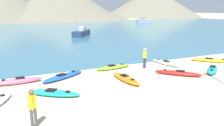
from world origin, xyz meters
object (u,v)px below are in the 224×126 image
(kayak_on_sand_7, at_px, (126,78))
(person_near_foreground, at_px, (33,106))
(kayak_on_sand_1, at_px, (212,69))
(kayak_on_sand_3, at_px, (63,76))
(kayak_on_sand_6, at_px, (18,81))
(kayak_on_sand_4, at_px, (211,60))
(person_near_waterline, at_px, (145,57))
(kayak_on_sand_0, at_px, (165,63))
(moored_boat_1, at_px, (144,21))
(kayak_on_sand_5, at_px, (178,73))
(kayak_on_sand_9, at_px, (54,93))
(loose_paddle, at_px, (216,79))
(kayak_on_sand_2, at_px, (113,67))
(moored_boat_0, at_px, (82,33))

(kayak_on_sand_7, bearing_deg, person_near_foreground, -148.84)
(kayak_on_sand_1, bearing_deg, kayak_on_sand_3, 164.27)
(kayak_on_sand_6, distance_m, kayak_on_sand_7, 6.74)
(kayak_on_sand_6, bearing_deg, kayak_on_sand_7, -19.44)
(kayak_on_sand_4, relative_size, person_near_waterline, 1.84)
(kayak_on_sand_0, xyz_separation_m, moored_boat_1, (28.66, 48.27, 0.55))
(kayak_on_sand_5, distance_m, kayak_on_sand_6, 10.59)
(kayak_on_sand_9, height_order, loose_paddle, kayak_on_sand_9)
(kayak_on_sand_2, distance_m, kayak_on_sand_9, 6.22)
(kayak_on_sand_2, distance_m, kayak_on_sand_5, 4.83)
(kayak_on_sand_6, bearing_deg, person_near_waterline, -0.81)
(kayak_on_sand_9, xyz_separation_m, loose_paddle, (10.21, -1.72, -0.12))
(person_near_waterline, bearing_deg, kayak_on_sand_4, -5.70)
(kayak_on_sand_2, xyz_separation_m, person_near_waterline, (2.31, -0.84, 0.78))
(person_near_foreground, distance_m, moored_boat_0, 29.48)
(kayak_on_sand_4, height_order, kayak_on_sand_7, kayak_on_sand_7)
(kayak_on_sand_9, bearing_deg, kayak_on_sand_2, 34.35)
(kayak_on_sand_0, height_order, moored_boat_0, moored_boat_0)
(person_near_foreground, xyz_separation_m, loose_paddle, (11.49, 1.31, -0.90))
(kayak_on_sand_0, height_order, loose_paddle, kayak_on_sand_0)
(kayak_on_sand_5, distance_m, person_near_foreground, 10.34)
(kayak_on_sand_0, bearing_deg, kayak_on_sand_5, -111.63)
(kayak_on_sand_5, relative_size, person_near_waterline, 1.68)
(person_near_foreground, bearing_deg, kayak_on_sand_5, 17.63)
(loose_paddle, bearing_deg, kayak_on_sand_7, 157.66)
(kayak_on_sand_5, distance_m, moored_boat_0, 24.52)
(kayak_on_sand_4, distance_m, kayak_on_sand_6, 15.64)
(person_near_foreground, distance_m, loose_paddle, 11.60)
(kayak_on_sand_9, xyz_separation_m, person_near_waterline, (7.45, 2.67, 0.79))
(kayak_on_sand_2, bearing_deg, moored_boat_1, 55.17)
(kayak_on_sand_4, bearing_deg, kayak_on_sand_7, -171.01)
(kayak_on_sand_1, height_order, moored_boat_1, moored_boat_1)
(kayak_on_sand_0, bearing_deg, kayak_on_sand_4, -13.10)
(kayak_on_sand_6, distance_m, kayak_on_sand_9, 3.27)
(kayak_on_sand_6, xyz_separation_m, loose_paddle, (11.90, -4.52, -0.17))
(moored_boat_1, bearing_deg, kayak_on_sand_1, -117.52)
(kayak_on_sand_3, height_order, kayak_on_sand_5, kayak_on_sand_5)
(moored_boat_1, bearing_deg, person_near_waterline, -122.46)
(kayak_on_sand_2, xyz_separation_m, kayak_on_sand_3, (-4.03, -0.75, -0.00))
(kayak_on_sand_5, bearing_deg, person_near_foreground, -162.37)
(kayak_on_sand_2, xyz_separation_m, kayak_on_sand_4, (8.79, -1.48, 0.01))
(kayak_on_sand_1, relative_size, person_near_foreground, 1.67)
(person_near_foreground, relative_size, loose_paddle, 0.58)
(kayak_on_sand_2, height_order, person_near_foreground, person_near_foreground)
(kayak_on_sand_4, bearing_deg, kayak_on_sand_0, 166.90)
(kayak_on_sand_2, height_order, kayak_on_sand_6, kayak_on_sand_6)
(kayak_on_sand_4, xyz_separation_m, person_near_waterline, (-6.48, 0.65, 0.78))
(person_near_waterline, distance_m, moored_boat_1, 57.60)
(kayak_on_sand_4, bearing_deg, kayak_on_sand_5, -160.20)
(kayak_on_sand_5, bearing_deg, loose_paddle, -47.49)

